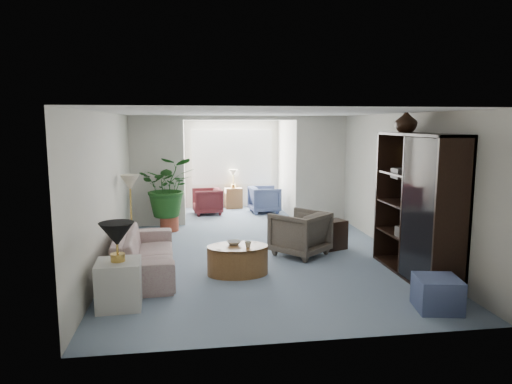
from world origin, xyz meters
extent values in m
plane|color=#7E92A7|center=(0.00, 0.00, 0.00)|extent=(6.00, 6.00, 0.00)
plane|color=#7E92A7|center=(0.00, 4.10, 0.00)|extent=(2.60, 2.60, 0.00)
cube|color=beige|center=(-1.90, 3.00, 1.25)|extent=(1.20, 0.12, 2.50)
cube|color=beige|center=(1.90, 3.00, 1.25)|extent=(1.20, 0.12, 2.50)
cube|color=beige|center=(0.00, 3.00, 2.45)|extent=(2.60, 0.12, 0.10)
cube|color=white|center=(0.00, 5.18, 1.40)|extent=(2.20, 0.02, 1.50)
cube|color=white|center=(0.00, 5.15, 1.40)|extent=(2.20, 0.02, 1.50)
cube|color=#AF9F8C|center=(2.46, -0.10, 1.70)|extent=(0.04, 0.50, 0.40)
imported|color=#B8AB9C|center=(-1.90, -0.37, 0.33)|extent=(1.01, 2.30, 0.66)
cube|color=beige|center=(-2.10, -1.72, 0.30)|extent=(0.58, 0.58, 0.60)
cone|color=black|center=(-2.10, -1.72, 0.95)|extent=(0.44, 0.44, 0.30)
cone|color=beige|center=(-2.27, 1.13, 1.25)|extent=(0.36, 0.36, 0.28)
cylinder|color=brown|center=(-0.47, -0.65, 0.23)|extent=(0.95, 0.95, 0.45)
imported|color=silver|center=(-0.52, -0.55, 0.48)|extent=(0.23, 0.23, 0.06)
imported|color=silver|center=(-0.32, -0.75, 0.50)|extent=(0.10, 0.10, 0.09)
imported|color=#645B4F|center=(0.74, 0.27, 0.39)|extent=(1.20, 1.21, 0.79)
cube|color=black|center=(1.44, 0.57, 0.27)|extent=(0.55, 0.50, 0.54)
cube|color=black|center=(2.23, -1.09, 1.09)|extent=(0.52, 1.97, 2.18)
imported|color=black|center=(2.23, -0.59, 2.37)|extent=(0.35, 0.35, 0.36)
cube|color=#4B5881|center=(1.87, -2.39, 0.21)|extent=(0.61, 0.61, 0.42)
cylinder|color=#9B422D|center=(-1.64, 2.48, 0.16)|extent=(0.40, 0.40, 0.32)
imported|color=#1E4E1A|center=(-1.64, 2.48, 0.97)|extent=(1.17, 1.02, 1.30)
imported|color=#4B5881|center=(0.76, 4.25, 0.34)|extent=(0.82, 0.80, 0.69)
imported|color=maroon|center=(-0.74, 4.25, 0.33)|extent=(0.79, 0.77, 0.67)
cube|color=brown|center=(0.01, 5.00, 0.28)|extent=(0.49, 0.40, 0.56)
cube|color=#2C2522|center=(2.18, -1.56, 1.54)|extent=(0.30, 0.26, 0.16)
cube|color=#4A4745|center=(2.18, -0.67, 1.54)|extent=(0.30, 0.26, 0.16)
cube|color=black|center=(2.18, -1.59, 0.64)|extent=(0.30, 0.26, 0.16)
cube|color=#3C3936|center=(2.18, -0.91, 0.64)|extent=(0.30, 0.26, 0.16)
cube|color=#464340|center=(2.18, -1.31, 1.09)|extent=(0.30, 0.26, 0.16)
camera|label=1|loc=(-1.19, -7.57, 2.34)|focal=32.48mm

